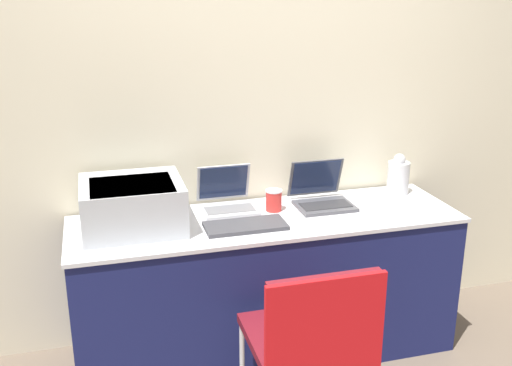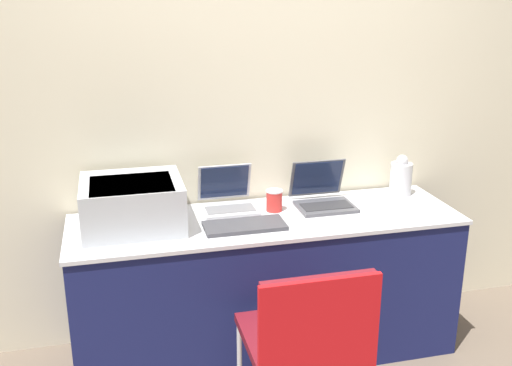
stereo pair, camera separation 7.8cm
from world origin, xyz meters
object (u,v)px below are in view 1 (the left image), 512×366
(laptop_right, at_px, (321,195))
(coffee_cup, at_px, (274,200))
(metal_pitcher, at_px, (398,176))
(external_keyboard, at_px, (245,226))
(laptop_left, at_px, (227,200))
(chair, at_px, (313,334))
(printer, at_px, (132,203))

(laptop_right, distance_m, coffee_cup, 0.27)
(metal_pitcher, bearing_deg, external_keyboard, -164.52)
(laptop_right, bearing_deg, laptop_left, 171.75)
(laptop_right, relative_size, metal_pitcher, 1.29)
(coffee_cup, distance_m, metal_pitcher, 0.76)
(laptop_right, xyz_separation_m, coffee_cup, (-0.27, -0.02, 0.01))
(laptop_left, relative_size, metal_pitcher, 1.23)
(laptop_right, height_order, chair, laptop_right)
(laptop_left, bearing_deg, laptop_right, -8.25)
(laptop_right, distance_m, metal_pitcher, 0.49)
(metal_pitcher, bearing_deg, laptop_left, 179.07)
(printer, relative_size, laptop_left, 1.68)
(chair, bearing_deg, coffee_cup, 84.18)
(coffee_cup, bearing_deg, laptop_left, 157.88)
(printer, distance_m, metal_pitcher, 1.48)
(chair, bearing_deg, laptop_right, 66.90)
(laptop_left, relative_size, laptop_right, 0.95)
(printer, distance_m, coffee_cup, 0.73)
(external_keyboard, bearing_deg, chair, -79.28)
(laptop_right, height_order, coffee_cup, laptop_right)
(coffee_cup, height_order, chair, coffee_cup)
(coffee_cup, relative_size, metal_pitcher, 0.49)
(printer, distance_m, laptop_left, 0.52)
(coffee_cup, bearing_deg, chair, -95.82)
(printer, xyz_separation_m, external_keyboard, (0.52, -0.14, -0.12))
(laptop_left, distance_m, coffee_cup, 0.25)
(laptop_right, bearing_deg, metal_pitcher, 6.68)
(laptop_left, xyz_separation_m, laptop_right, (0.50, -0.07, 0.00))
(external_keyboard, distance_m, metal_pitcher, 1.00)
(chair, bearing_deg, external_keyboard, 100.72)
(printer, height_order, laptop_right, printer)
(laptop_right, distance_m, chair, 0.95)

